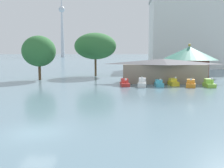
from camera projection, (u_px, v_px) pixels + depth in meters
ground_plane at (37, 132)px, 18.31m from camera, size 2000.00×2000.00×0.00m
pedal_boat_red at (125, 83)px, 43.88m from camera, size 1.84×3.03×1.49m
pedal_boat_white at (142, 83)px, 42.87m from camera, size 1.72×3.08×1.86m
pedal_boat_cyan at (159, 84)px, 43.55m from camera, size 1.39×2.96×1.46m
pedal_boat_yellow at (173, 83)px, 44.40m from camera, size 1.70×2.88×1.71m
pedal_boat_orange at (191, 84)px, 42.31m from camera, size 2.06×2.68×1.58m
pedal_boat_lime at (209, 84)px, 42.45m from camera, size 1.55×2.78×1.72m
boathouse at (163, 70)px, 48.52m from camera, size 16.97×6.39×4.70m
green_roof_pavilion at (189, 59)px, 60.11m from camera, size 13.45×13.45×8.05m
shoreline_tree_tall_left at (39, 51)px, 52.94m from camera, size 7.17×7.17×9.50m
shoreline_tree_mid at (95, 46)px, 61.95m from camera, size 10.47×10.47×10.82m
background_building_block at (190, 33)px, 96.31m from camera, size 30.62×17.92×26.97m
distant_broadcast_tower at (62, 18)px, 333.03m from camera, size 8.05×8.05×124.25m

